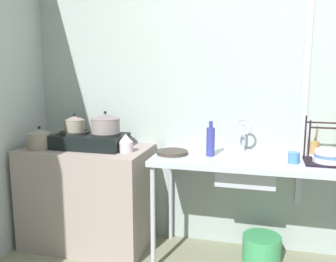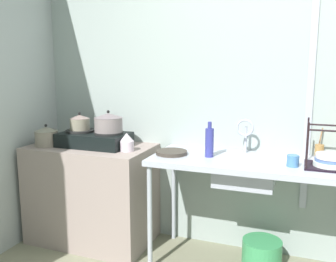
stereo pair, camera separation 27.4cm
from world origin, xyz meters
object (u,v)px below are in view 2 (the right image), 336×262
(faucet, at_px, (245,130))
(dish_rack, at_px, (330,160))
(stove, at_px, (94,139))
(small_bowl_on_drainboard, at_px, (287,160))
(pot_on_right_burner, at_px, (108,122))
(frying_pan, at_px, (172,152))
(pot_on_left_burner, at_px, (80,122))
(pot_beside_stove, at_px, (46,136))
(percolator, at_px, (127,142))
(sink_basin, at_px, (245,172))
(utensil_jar, at_px, (319,150))
(bucket_on_floor, at_px, (262,253))
(bottle_by_sink, at_px, (209,142))
(cup_by_rack, at_px, (293,161))

(faucet, bearing_deg, dish_rack, -18.71)
(stove, height_order, small_bowl_on_drainboard, stove)
(pot_on_right_burner, distance_m, frying_pan, 0.59)
(pot_on_left_burner, distance_m, pot_on_right_burner, 0.27)
(pot_beside_stove, height_order, faucet, faucet)
(pot_on_right_burner, bearing_deg, dish_rack, -1.08)
(percolator, height_order, sink_basin, percolator)
(pot_on_left_burner, xyz_separation_m, utensil_jar, (1.87, 0.25, -0.14))
(stove, bearing_deg, utensil_jar, 8.11)
(pot_on_left_burner, height_order, pot_on_right_burner, pot_on_right_burner)
(utensil_jar, bearing_deg, frying_pan, -164.51)
(faucet, bearing_deg, stove, -172.21)
(pot_beside_stove, relative_size, bucket_on_floor, 0.65)
(bucket_on_floor, bearing_deg, pot_beside_stove, -174.03)
(frying_pan, distance_m, dish_rack, 1.09)
(stove, xyz_separation_m, bottle_by_sink, (0.98, -0.02, 0.05))
(small_bowl_on_drainboard, height_order, bucket_on_floor, small_bowl_on_drainboard)
(bottle_by_sink, bearing_deg, pot_on_left_burner, 179.14)
(percolator, relative_size, sink_basin, 0.35)
(pot_beside_stove, height_order, utensil_jar, utensil_jar)
(pot_on_right_burner, distance_m, sink_basin, 1.15)
(dish_rack, height_order, cup_by_rack, dish_rack)
(faucet, height_order, utensil_jar, faucet)
(pot_on_left_burner, bearing_deg, bucket_on_floor, 2.09)
(pot_on_left_burner, relative_size, dish_rack, 0.54)
(pot_beside_stove, relative_size, percolator, 1.33)
(sink_basin, xyz_separation_m, faucet, (-0.04, 0.17, 0.27))
(cup_by_rack, xyz_separation_m, utensil_jar, (0.17, 0.33, 0.01))
(pot_beside_stove, bearing_deg, faucet, 10.49)
(stove, relative_size, percolator, 4.00)
(pot_beside_stove, distance_m, bottle_by_sink, 1.37)
(pot_on_right_burner, relative_size, bucket_on_floor, 0.79)
(sink_basin, height_order, utensil_jar, utensil_jar)
(cup_by_rack, bearing_deg, sink_basin, 166.63)
(stove, distance_m, percolator, 0.34)
(utensil_jar, bearing_deg, faucet, -171.15)
(utensil_jar, distance_m, bucket_on_floor, 0.87)
(small_bowl_on_drainboard, bearing_deg, pot_beside_stove, -175.42)
(stove, relative_size, pot_on_right_burner, 2.48)
(dish_rack, relative_size, bucket_on_floor, 1.06)
(pot_on_right_burner, distance_m, utensil_jar, 1.62)
(stove, height_order, bottle_by_sink, bottle_by_sink)
(pot_beside_stove, distance_m, faucet, 1.62)
(pot_beside_stove, xyz_separation_m, utensil_jar, (2.11, 0.38, -0.03))
(percolator, xyz_separation_m, frying_pan, (0.37, 0.02, -0.06))
(frying_pan, bearing_deg, faucet, 21.87)
(frying_pan, bearing_deg, cup_by_rack, -2.61)
(sink_basin, distance_m, dish_rack, 0.56)
(pot_beside_stove, xyz_separation_m, faucet, (1.59, 0.29, 0.10))
(faucet, bearing_deg, bucket_on_floor, -32.45)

